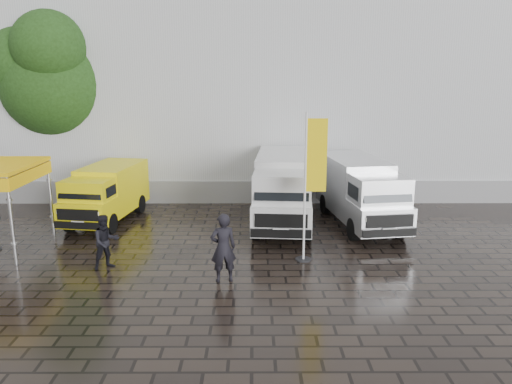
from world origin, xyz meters
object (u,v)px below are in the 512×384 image
Objects in this scene: van_yellow at (106,195)px; van_white at (283,191)px; flagpole at (311,181)px; person_front at (223,248)px; wheelie_bin at (395,193)px; van_silver at (360,193)px; person_tent at (106,242)px.

van_white reaches higher than van_yellow.
flagpole is (7.46, -4.25, 1.45)m from van_yellow.
van_yellow is 8.71m from flagpole.
van_white is 3.09× the size of person_front.
van_white reaches higher than person_front.
wheelie_bin is (5.08, 2.81, -0.76)m from van_white.
person_front is (-7.02, -8.27, 0.42)m from wheelie_bin.
van_silver is 1.25× the size of flagpole.
wheelie_bin is at bearing 19.74° from van_yellow.
person_tent is at bearing -28.08° from person_front.
van_yellow is 7.64m from person_front.
wheelie_bin is (11.92, 2.40, -0.51)m from van_yellow.
van_white is at bearing -122.26° from person_front.
flagpole is 2.79× the size of person_tent.
person_front is at bearing -105.29° from van_white.
van_white is 7.08m from person_tent.
van_yellow is 0.81× the size of van_silver.
van_silver is at bearing -146.85° from wheelie_bin.
van_silver is at bearing 5.72° from van_yellow.
person_tent is (1.38, -4.89, -0.25)m from van_yellow.
van_yellow is 12.17m from wheelie_bin.
flagpole is 6.34m from person_tent.
van_silver reaches higher than wheelie_bin.
person_front is at bearing -147.78° from flagpole.
van_yellow is at bearing 150.33° from flagpole.
person_front is 1.19× the size of person_tent.
wheelie_bin is 12.82m from person_tent.
van_white reaches higher than wheelie_bin.
van_silver is 9.50m from person_tent.
van_yellow is 9.78m from van_silver.
person_tent is at bearing -65.88° from van_yellow.
wheelie_bin is 0.57× the size of person_front.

